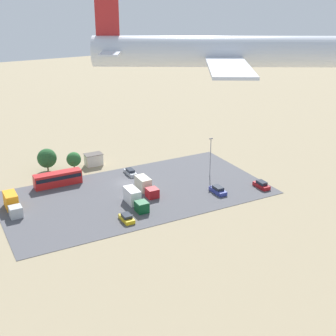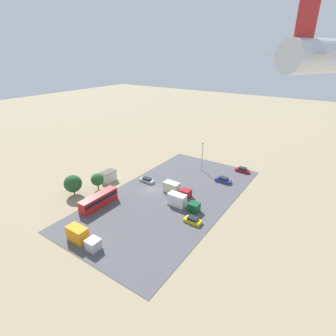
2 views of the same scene
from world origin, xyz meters
name	(u,v)px [view 1 (image 1 of 2)]	position (x,y,z in m)	size (l,w,h in m)	color
ground_plane	(125,183)	(0.00, 0.00, 0.00)	(400.00, 400.00, 0.00)	gray
parking_lot_surface	(136,193)	(0.00, 6.71, 0.04)	(59.61, 31.27, 0.08)	#4C4C51
shed_building	(94,159)	(2.49, -14.72, 1.58)	(4.58, 3.06, 3.14)	silver
bus	(58,178)	(14.43, -6.02, 1.84)	(11.11, 2.63, 3.27)	red
parked_car_0	(261,185)	(-27.15, 17.59, 0.74)	(1.85, 4.42, 1.58)	maroon
parked_car_1	(218,190)	(-16.52, 15.28, 0.74)	(1.93, 4.75, 1.59)	navy
parked_car_2	(127,218)	(7.15, 17.81, 0.68)	(1.97, 4.15, 1.43)	gold
parked_car_3	(130,172)	(-3.33, -4.24, 0.67)	(1.74, 4.67, 1.41)	#ADB2B7
parked_truck_0	(146,186)	(-2.27, 6.93, 1.47)	(2.46, 8.28, 3.03)	maroon
parked_truck_1	(135,199)	(2.75, 12.04, 1.56)	(2.37, 8.71, 3.23)	#0C4723
parked_truck_2	(12,204)	(26.46, 2.17, 1.59)	(2.50, 8.38, 3.30)	#ADB2B7
tree_near_shed	(47,158)	(14.17, -16.39, 3.43)	(4.87, 4.87, 5.87)	brown
tree_apron_mid	(74,159)	(8.20, -13.21, 3.15)	(3.66, 3.66, 4.99)	brown
light_pole_lot_centre	(210,155)	(-20.48, 5.73, 5.38)	(0.90, 0.28, 9.73)	gray
airplane	(234,52)	(1.70, 43.91, 36.31)	(35.31, 29.37, 9.21)	silver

